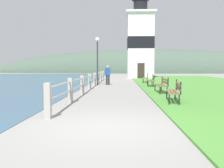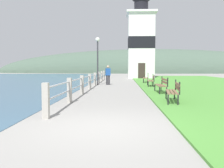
# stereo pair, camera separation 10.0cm
# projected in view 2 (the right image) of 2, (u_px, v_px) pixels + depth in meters

# --- Properties ---
(ground_plane) EXTENTS (160.00, 160.00, 0.00)m
(ground_plane) POSITION_uv_depth(u_px,v_px,m) (102.00, 128.00, 6.17)
(ground_plane) COLOR gray
(grass_verge) EXTENTS (12.00, 41.74, 0.06)m
(grass_verge) POSITION_uv_depth(u_px,v_px,m) (215.00, 86.00, 19.72)
(grass_verge) COLOR #4C8E38
(grass_verge) RESTS_ON ground_plane
(seawall_railing) EXTENTS (0.18, 22.83, 1.05)m
(seawall_railing) POSITION_uv_depth(u_px,v_px,m) (93.00, 79.00, 18.49)
(seawall_railing) COLOR #A8A399
(seawall_railing) RESTS_ON ground_plane
(park_bench_near) EXTENTS (0.72, 1.95, 0.94)m
(park_bench_near) POSITION_uv_depth(u_px,v_px,m) (174.00, 90.00, 10.37)
(park_bench_near) COLOR brown
(park_bench_near) RESTS_ON ground_plane
(park_bench_midway) EXTENTS (0.47, 1.95, 0.94)m
(park_bench_midway) POSITION_uv_depth(u_px,v_px,m) (162.00, 84.00, 14.05)
(park_bench_midway) COLOR brown
(park_bench_midway) RESTS_ON ground_plane
(park_bench_far) EXTENTS (0.60, 1.83, 0.94)m
(park_bench_far) POSITION_uv_depth(u_px,v_px,m) (152.00, 80.00, 18.80)
(park_bench_far) COLOR brown
(park_bench_far) RESTS_ON ground_plane
(park_bench_by_lighthouse) EXTENTS (0.67, 1.96, 0.94)m
(park_bench_by_lighthouse) POSITION_uv_depth(u_px,v_px,m) (146.00, 77.00, 23.34)
(park_bench_by_lighthouse) COLOR brown
(park_bench_by_lighthouse) RESTS_ON ground_plane
(lighthouse) EXTENTS (3.84, 3.84, 11.10)m
(lighthouse) POSITION_uv_depth(u_px,v_px,m) (141.00, 42.00, 32.97)
(lighthouse) COLOR white
(lighthouse) RESTS_ON ground_plane
(person_strolling) EXTENTS (0.44, 0.31, 1.62)m
(person_strolling) POSITION_uv_depth(u_px,v_px,m) (108.00, 74.00, 20.94)
(person_strolling) COLOR #28282D
(person_strolling) RESTS_ON ground_plane
(lamp_post) EXTENTS (0.36, 0.36, 3.96)m
(lamp_post) POSITION_uv_depth(u_px,v_px,m) (98.00, 52.00, 20.77)
(lamp_post) COLOR #333338
(lamp_post) RESTS_ON ground_plane
(distant_hillside) EXTENTS (80.00, 16.00, 12.00)m
(distant_hillside) POSITION_uv_depth(u_px,v_px,m) (152.00, 73.00, 63.49)
(distant_hillside) COLOR #475B4C
(distant_hillside) RESTS_ON ground_plane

